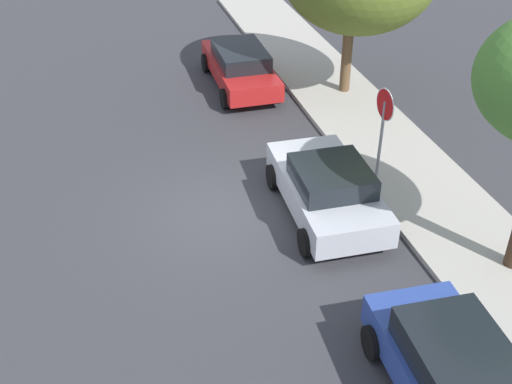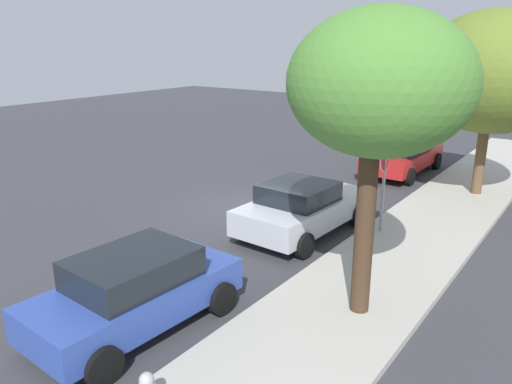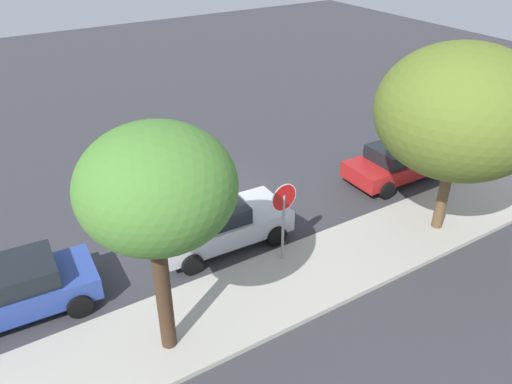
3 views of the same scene
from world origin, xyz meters
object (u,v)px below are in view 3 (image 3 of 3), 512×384
(street_tree_near_corner, at_px, (157,189))
(parked_car_silver, at_px, (220,222))
(street_tree_mid_block, at_px, (460,112))
(parked_car_red, at_px, (401,161))
(parked_car_blue, at_px, (15,289))
(stop_sign, at_px, (284,210))

(street_tree_near_corner, bearing_deg, parked_car_silver, -132.85)
(street_tree_near_corner, bearing_deg, street_tree_mid_block, 179.90)
(parked_car_red, distance_m, street_tree_mid_block, 4.92)
(parked_car_silver, bearing_deg, street_tree_mid_block, 152.20)
(parked_car_blue, height_order, street_tree_near_corner, street_tree_near_corner)
(parked_car_blue, bearing_deg, parked_car_silver, 179.69)
(stop_sign, xyz_separation_m, parked_car_silver, (1.04, -1.80, -1.05))
(stop_sign, bearing_deg, parked_car_silver, -59.91)
(parked_car_red, bearing_deg, parked_car_blue, 0.14)
(parked_car_blue, relative_size, street_tree_mid_block, 0.67)
(parked_car_red, relative_size, street_tree_near_corner, 0.79)
(parked_car_silver, xyz_separation_m, street_tree_near_corner, (2.89, 3.11, 3.55))
(street_tree_near_corner, height_order, street_tree_mid_block, street_tree_mid_block)
(stop_sign, distance_m, parked_car_red, 6.95)
(street_tree_near_corner, bearing_deg, parked_car_blue, -48.02)
(stop_sign, height_order, parked_car_blue, stop_sign)
(parked_car_red, bearing_deg, stop_sign, 15.75)
(stop_sign, height_order, parked_car_red, stop_sign)
(stop_sign, xyz_separation_m, street_tree_mid_block, (-4.89, 1.33, 2.26))
(parked_car_silver, distance_m, street_tree_near_corner, 5.53)
(stop_sign, relative_size, street_tree_near_corner, 0.46)
(stop_sign, xyz_separation_m, street_tree_near_corner, (3.93, 1.31, 2.50))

